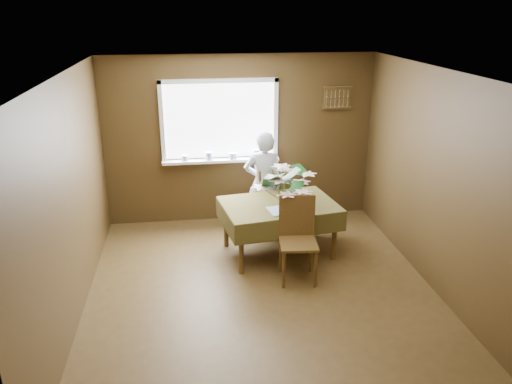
{
  "coord_description": "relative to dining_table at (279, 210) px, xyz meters",
  "views": [
    {
      "loc": [
        -0.78,
        -4.95,
        3.13
      ],
      "look_at": [
        0.0,
        0.55,
        1.05
      ],
      "focal_mm": 35.0,
      "sensor_mm": 36.0,
      "label": 1
    }
  ],
  "objects": [
    {
      "name": "wall_back",
      "position": [
        -0.37,
        1.27,
        0.62
      ],
      "size": [
        4.0,
        0.0,
        4.0
      ],
      "primitive_type": "plane",
      "rotation": [
        1.57,
        0.0,
        0.0
      ],
      "color": "brown",
      "rests_on": "floor"
    },
    {
      "name": "chair_near",
      "position": [
        0.11,
        -0.64,
        -0.07
      ],
      "size": [
        0.48,
        0.48,
        1.02
      ],
      "rotation": [
        0.0,
        0.0,
        -0.09
      ],
      "color": "brown",
      "rests_on": "floor"
    },
    {
      "name": "side_plate",
      "position": [
        0.38,
        0.21,
        0.09
      ],
      "size": [
        0.25,
        0.25,
        0.01
      ],
      "primitive_type": "cylinder",
      "rotation": [
        0.0,
        0.0,
        0.14
      ],
      "color": "white",
      "rests_on": "dining_table"
    },
    {
      "name": "floor",
      "position": [
        -0.37,
        -0.98,
        -0.63
      ],
      "size": [
        4.5,
        4.5,
        0.0
      ],
      "primitive_type": "plane",
      "color": "#493519",
      "rests_on": "ground"
    },
    {
      "name": "window_assembly",
      "position": [
        -0.66,
        1.22,
        0.74
      ],
      "size": [
        1.72,
        0.2,
        1.22
      ],
      "color": "white",
      "rests_on": "wall_back"
    },
    {
      "name": "spoon_rack",
      "position": [
        1.08,
        1.23,
        1.22
      ],
      "size": [
        0.44,
        0.05,
        0.33
      ],
      "color": "brown",
      "rests_on": "wall_back"
    },
    {
      "name": "table_knife",
      "position": [
        0.24,
        -0.13,
        0.09
      ],
      "size": [
        0.05,
        0.21,
        0.0
      ],
      "primitive_type": "cube",
      "rotation": [
        0.0,
        0.0,
        -0.15
      ],
      "color": "silver",
      "rests_on": "dining_table"
    },
    {
      "name": "wall_left",
      "position": [
        -2.37,
        -0.98,
        0.62
      ],
      "size": [
        0.0,
        4.5,
        4.5
      ],
      "primitive_type": "plane",
      "rotation": [
        1.57,
        0.0,
        1.57
      ],
      "color": "brown",
      "rests_on": "floor"
    },
    {
      "name": "wall_front",
      "position": [
        -0.37,
        -3.23,
        0.62
      ],
      "size": [
        4.0,
        0.0,
        4.0
      ],
      "primitive_type": "plane",
      "rotation": [
        -1.57,
        0.0,
        0.0
      ],
      "color": "brown",
      "rests_on": "floor"
    },
    {
      "name": "ceiling",
      "position": [
        -0.37,
        -0.98,
        1.87
      ],
      "size": [
        4.5,
        4.5,
        0.0
      ],
      "primitive_type": "plane",
      "rotation": [
        3.14,
        0.0,
        0.0
      ],
      "color": "white",
      "rests_on": "wall_back"
    },
    {
      "name": "seated_woman",
      "position": [
        -0.1,
        0.67,
        0.13
      ],
      "size": [
        0.58,
        0.41,
        1.52
      ],
      "primitive_type": "imported",
      "rotation": [
        0.0,
        0.0,
        3.06
      ],
      "color": "white",
      "rests_on": "floor"
    },
    {
      "name": "chair_far",
      "position": [
        -0.04,
        0.79,
        -0.1
      ],
      "size": [
        0.55,
        0.55,
        0.96
      ],
      "rotation": [
        0.0,
        0.0,
        3.61
      ],
      "color": "brown",
      "rests_on": "floor"
    },
    {
      "name": "dining_table",
      "position": [
        0.0,
        0.0,
        0.0
      ],
      "size": [
        1.6,
        1.21,
        0.72
      ],
      "rotation": [
        0.0,
        0.0,
        0.16
      ],
      "color": "brown",
      "rests_on": "floor"
    },
    {
      "name": "flower_bouquet",
      "position": [
        0.02,
        -0.23,
        0.44
      ],
      "size": [
        0.63,
        0.63,
        0.54
      ],
      "rotation": [
        0.0,
        0.0,
        0.08
      ],
      "color": "white",
      "rests_on": "dining_table"
    },
    {
      "name": "wall_right",
      "position": [
        1.63,
        -0.98,
        0.62
      ],
      "size": [
        0.0,
        4.5,
        4.5
      ],
      "primitive_type": "plane",
      "rotation": [
        1.57,
        0.0,
        -1.57
      ],
      "color": "brown",
      "rests_on": "floor"
    }
  ]
}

